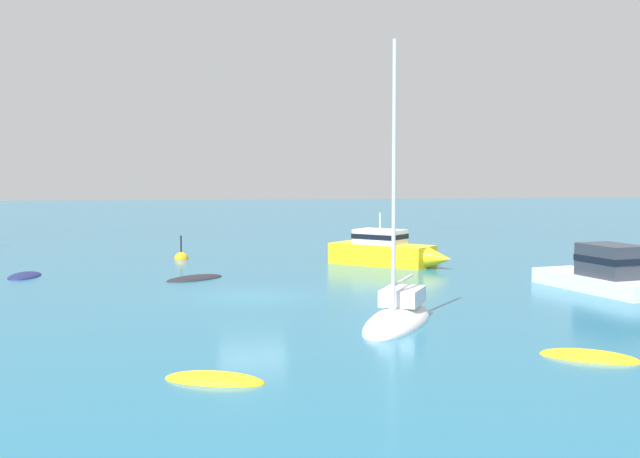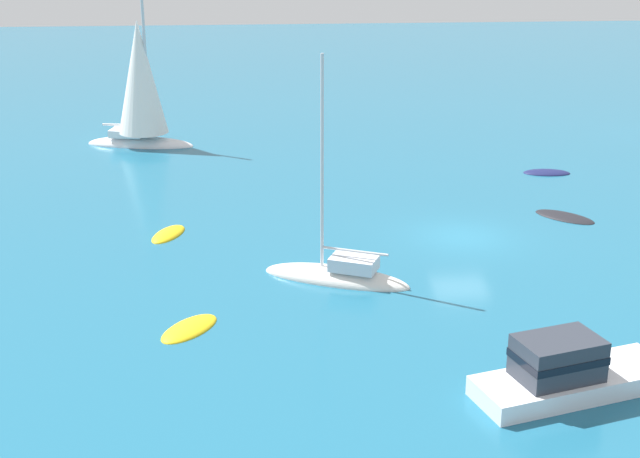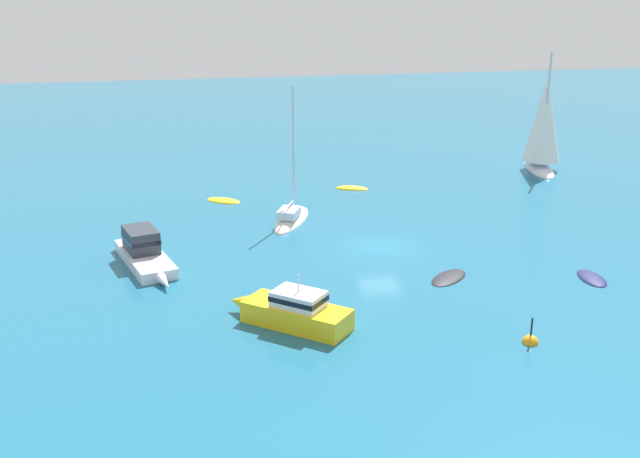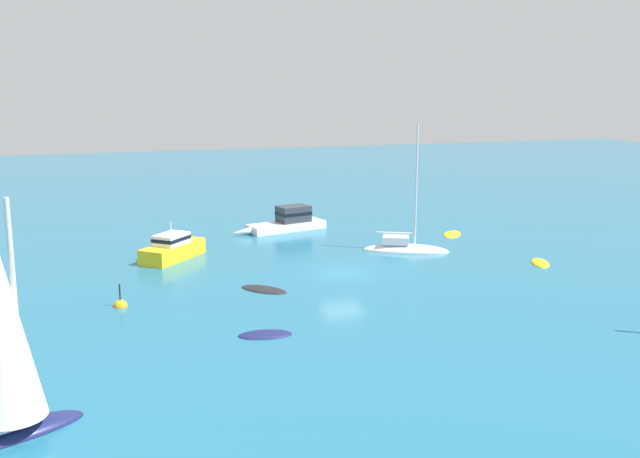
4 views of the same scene
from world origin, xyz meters
name	(u,v)px [view 2 (image 2 of 4)]	position (x,y,z in m)	size (l,w,h in m)	color
ground_plane	(462,237)	(0.00, 0.00, 0.00)	(160.00, 160.00, 0.00)	#1E607F
sailboat	(140,90)	(-18.06, -15.88, 3.46)	(3.59, 6.98, 10.20)	white
rib	(189,329)	(8.41, -11.68, 0.00)	(2.89, 2.58, 0.40)	yellow
rib_1	(547,173)	(-9.77, 7.07, 0.00)	(1.58, 2.72, 0.37)	#191E4C
yacht	(338,276)	(4.39, -6.06, 0.13)	(4.00, 6.17, 9.37)	silver
skiff	(168,235)	(-1.41, -13.13, 0.00)	(2.73, 1.96, 0.44)	yellow
cabin_cruiser	(571,371)	(13.74, 0.04, 0.71)	(3.63, 7.83, 1.90)	white
dinghy	(565,217)	(-2.29, 5.48, 0.00)	(3.12, 3.06, 0.31)	black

